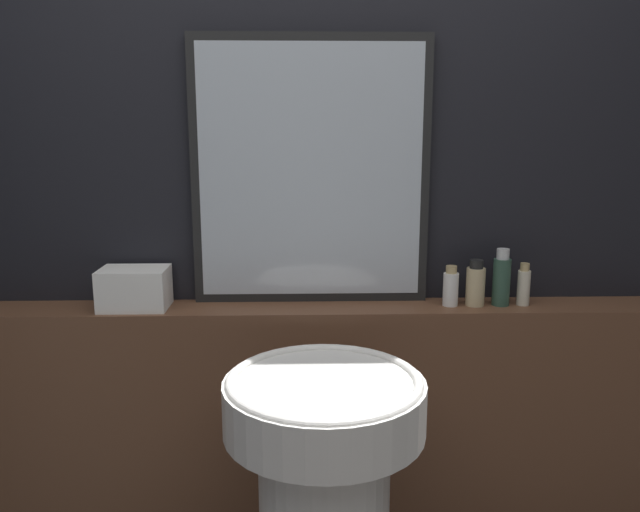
# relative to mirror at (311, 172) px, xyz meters

# --- Properties ---
(wall_back) EXTENTS (8.00, 0.06, 2.50)m
(wall_back) POSITION_rel_mirror_xyz_m (-0.06, 0.05, -0.08)
(wall_back) COLOR black
(wall_back) RESTS_ON ground_plane
(vanity_counter) EXTENTS (2.23, 0.17, 0.95)m
(vanity_counter) POSITION_rel_mirror_xyz_m (-0.06, -0.07, -0.86)
(vanity_counter) COLOR brown
(vanity_counter) RESTS_ON ground_plane
(mirror) EXTENTS (0.69, 0.03, 0.78)m
(mirror) POSITION_rel_mirror_xyz_m (0.00, 0.00, 0.00)
(mirror) COLOR black
(mirror) RESTS_ON vanity_counter
(towel_stack) EXTENTS (0.19, 0.13, 0.12)m
(towel_stack) POSITION_rel_mirror_xyz_m (-0.51, -0.07, -0.33)
(towel_stack) COLOR white
(towel_stack) RESTS_ON vanity_counter
(shampoo_bottle) EXTENTS (0.04, 0.04, 0.12)m
(shampoo_bottle) POSITION_rel_mirror_xyz_m (0.41, -0.07, -0.33)
(shampoo_bottle) COLOR white
(shampoo_bottle) RESTS_ON vanity_counter
(conditioner_bottle) EXTENTS (0.06, 0.06, 0.14)m
(conditioner_bottle) POSITION_rel_mirror_xyz_m (0.48, -0.07, -0.32)
(conditioner_bottle) COLOR #C6B284
(conditioner_bottle) RESTS_ON vanity_counter
(lotion_bottle) EXTENTS (0.05, 0.05, 0.17)m
(lotion_bottle) POSITION_rel_mirror_xyz_m (0.56, -0.07, -0.31)
(lotion_bottle) COLOR #2D4C3D
(lotion_bottle) RESTS_ON vanity_counter
(body_wash_bottle) EXTENTS (0.04, 0.04, 0.13)m
(body_wash_bottle) POSITION_rel_mirror_xyz_m (0.63, -0.07, -0.33)
(body_wash_bottle) COLOR beige
(body_wash_bottle) RESTS_ON vanity_counter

